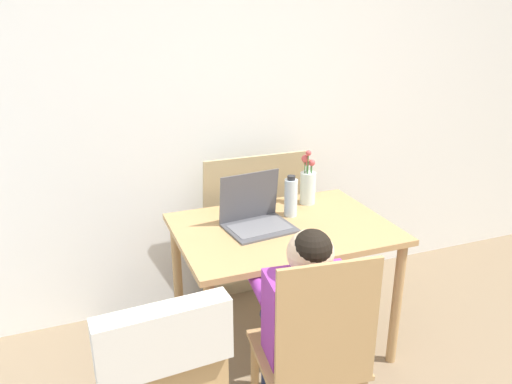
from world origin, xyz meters
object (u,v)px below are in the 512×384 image
flower_vase (308,184)px  laptop (255,215)px  water_bottle (291,197)px  person_seated (303,307)px  chair_occupied (313,357)px

flower_vase → laptop: bearing=-154.2°
laptop → water_bottle: size_ratio=1.59×
person_seated → laptop: bearing=-86.9°
laptop → flower_vase: 0.43m
chair_occupied → person_seated: 0.19m
flower_vase → water_bottle: (-0.16, -0.13, -0.01)m
chair_occupied → flower_vase: flower_vase is taller
chair_occupied → water_bottle: 0.92m
person_seated → laptop: person_seated is taller
person_seated → water_bottle: size_ratio=4.50×
person_seated → flower_vase: flower_vase is taller
flower_vase → water_bottle: flower_vase is taller
laptop → water_bottle: (0.22, 0.06, 0.04)m
person_seated → flower_vase: 0.94m
chair_occupied → laptop: (0.05, 0.76, 0.29)m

